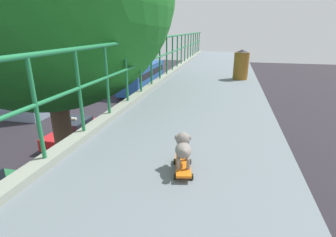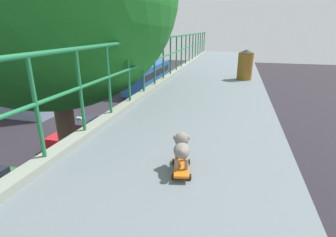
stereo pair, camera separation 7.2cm
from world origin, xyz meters
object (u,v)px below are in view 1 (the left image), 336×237
Objects in this scene: toy_skateboard at (183,166)px; car_white_seventh at (141,116)px; car_black_fifth at (93,161)px; litter_bin at (241,64)px; car_red_taxi_sixth at (74,132)px; city_bus at (142,76)px; small_dog at (183,146)px.

car_white_seventh is at bearing 111.12° from toy_skateboard.
litter_bin is at bearing -22.77° from car_black_fifth.
car_red_taxi_sixth is 15.42m from city_bus.
litter_bin is at bearing 82.63° from toy_skateboard.
car_black_fifth is at bearing -90.61° from car_white_seventh.
small_dog is (9.32, -11.48, 5.32)m from car_red_taxi_sixth.
toy_skateboard reaches higher than car_black_fifth.
toy_skateboard is 1.30× the size of small_dog.
small_dog is at bearing -68.87° from car_white_seventh.
city_bus is (-3.71, 11.22, 1.07)m from car_white_seventh.
toy_skateboard is at bearing -50.98° from car_red_taxi_sixth.
city_bus reaches higher than car_red_taxi_sixth.
car_white_seventh is at bearing 111.13° from small_dog.
litter_bin reaches higher than car_white_seventh.
car_red_taxi_sixth is 11.84× the size of small_dog.
car_white_seventh is 4.95× the size of litter_bin.
car_white_seventh is 8.54× the size of toy_skateboard.
car_black_fifth is at bearing -45.72° from car_red_taxi_sixth.
toy_skateboard is at bearing -97.37° from litter_bin.
car_red_taxi_sixth is at bearing 148.50° from litter_bin.
car_red_taxi_sixth reaches higher than car_white_seventh.
car_red_taxi_sixth is 5.30× the size of litter_bin.
city_bus is 24.33m from litter_bin.
city_bus is at bearing 109.94° from toy_skateboard.
car_red_taxi_sixth is 15.67m from toy_skateboard.
car_black_fifth is 7.43m from car_white_seventh.
city_bus is at bearing 115.90° from litter_bin.
toy_skateboard is (6.05, -15.66, 5.13)m from car_white_seventh.
small_dog is at bearing -70.05° from city_bus.
car_black_fifth is 4.56× the size of litter_bin.
car_red_taxi_sixth is (-3.20, 3.28, 0.02)m from car_black_fifth.
city_bus is (-0.43, 15.38, 1.05)m from car_red_taxi_sixth.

